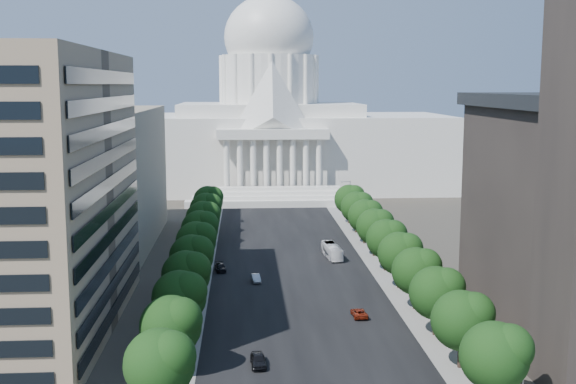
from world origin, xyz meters
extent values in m
cube|color=black|center=(0.00, 90.00, 0.00)|extent=(30.00, 260.00, 0.01)
cube|color=gray|center=(-19.00, 90.00, 0.00)|extent=(8.00, 260.00, 0.02)
cube|color=gray|center=(19.00, 90.00, 0.00)|extent=(8.00, 260.00, 0.02)
cube|color=white|center=(0.00, 185.00, 12.50)|extent=(120.00, 50.00, 25.00)
cube|color=white|center=(0.00, 185.00, 27.00)|extent=(60.00, 40.00, 4.00)
cube|color=white|center=(0.00, 158.00, 20.50)|extent=(34.00, 8.00, 3.00)
cylinder|color=white|center=(0.00, 185.00, 37.00)|extent=(32.00, 32.00, 16.00)
ellipsoid|color=white|center=(0.00, 185.00, 51.00)|extent=(30.00, 30.00, 27.60)
cube|color=gray|center=(-48.00, 100.00, 15.00)|extent=(38.00, 52.00, 30.00)
sphere|color=black|center=(-18.00, 12.00, 6.17)|extent=(7.60, 7.60, 7.60)
sphere|color=black|center=(-16.67, 11.24, 7.31)|extent=(5.32, 5.32, 5.32)
cylinder|color=#33261C|center=(-18.00, 24.00, 1.47)|extent=(0.56, 0.56, 2.94)
sphere|color=black|center=(-18.00, 24.00, 6.17)|extent=(7.60, 7.60, 7.60)
sphere|color=black|center=(-16.67, 23.24, 7.31)|extent=(5.32, 5.32, 5.32)
cylinder|color=#33261C|center=(-18.00, 36.00, 1.47)|extent=(0.56, 0.56, 2.94)
sphere|color=black|center=(-18.00, 36.00, 6.17)|extent=(7.60, 7.60, 7.60)
sphere|color=black|center=(-16.67, 35.24, 7.31)|extent=(5.32, 5.32, 5.32)
cylinder|color=#33261C|center=(-18.00, 48.00, 1.47)|extent=(0.56, 0.56, 2.94)
sphere|color=black|center=(-18.00, 48.00, 6.17)|extent=(7.60, 7.60, 7.60)
sphere|color=black|center=(-16.67, 47.24, 7.31)|extent=(5.32, 5.32, 5.32)
cylinder|color=#33261C|center=(-18.00, 60.00, 1.47)|extent=(0.56, 0.56, 2.94)
sphere|color=black|center=(-18.00, 60.00, 6.17)|extent=(7.60, 7.60, 7.60)
sphere|color=black|center=(-16.67, 59.24, 7.31)|extent=(5.32, 5.32, 5.32)
cylinder|color=#33261C|center=(-18.00, 72.00, 1.47)|extent=(0.56, 0.56, 2.94)
sphere|color=black|center=(-18.00, 72.00, 6.17)|extent=(7.60, 7.60, 7.60)
sphere|color=black|center=(-16.67, 71.24, 7.31)|extent=(5.32, 5.32, 5.32)
cylinder|color=#33261C|center=(-18.00, 84.00, 1.47)|extent=(0.56, 0.56, 2.94)
sphere|color=black|center=(-18.00, 84.00, 6.17)|extent=(7.60, 7.60, 7.60)
sphere|color=black|center=(-16.67, 83.24, 7.31)|extent=(5.32, 5.32, 5.32)
cylinder|color=#33261C|center=(-18.00, 96.00, 1.47)|extent=(0.56, 0.56, 2.94)
sphere|color=black|center=(-18.00, 96.00, 6.17)|extent=(7.60, 7.60, 7.60)
sphere|color=black|center=(-16.67, 95.24, 7.31)|extent=(5.32, 5.32, 5.32)
cylinder|color=#33261C|center=(-18.00, 108.00, 1.47)|extent=(0.56, 0.56, 2.94)
sphere|color=black|center=(-18.00, 108.00, 6.17)|extent=(7.60, 7.60, 7.60)
sphere|color=black|center=(-16.67, 107.24, 7.31)|extent=(5.32, 5.32, 5.32)
cylinder|color=#33261C|center=(-18.00, 120.00, 1.47)|extent=(0.56, 0.56, 2.94)
sphere|color=black|center=(-18.00, 120.00, 6.17)|extent=(7.60, 7.60, 7.60)
sphere|color=black|center=(-16.67, 119.24, 7.31)|extent=(5.32, 5.32, 5.32)
sphere|color=black|center=(18.00, 12.00, 6.17)|extent=(7.60, 7.60, 7.60)
sphere|color=black|center=(19.33, 11.24, 7.31)|extent=(5.32, 5.32, 5.32)
cylinder|color=#33261C|center=(18.00, 24.00, 1.47)|extent=(0.56, 0.56, 2.94)
sphere|color=black|center=(18.00, 24.00, 6.17)|extent=(7.60, 7.60, 7.60)
sphere|color=black|center=(19.33, 23.24, 7.31)|extent=(5.32, 5.32, 5.32)
cylinder|color=#33261C|center=(18.00, 36.00, 1.47)|extent=(0.56, 0.56, 2.94)
sphere|color=black|center=(18.00, 36.00, 6.17)|extent=(7.60, 7.60, 7.60)
sphere|color=black|center=(19.33, 35.24, 7.31)|extent=(5.32, 5.32, 5.32)
cylinder|color=#33261C|center=(18.00, 48.00, 1.47)|extent=(0.56, 0.56, 2.94)
sphere|color=black|center=(18.00, 48.00, 6.17)|extent=(7.60, 7.60, 7.60)
sphere|color=black|center=(19.33, 47.24, 7.31)|extent=(5.32, 5.32, 5.32)
cylinder|color=#33261C|center=(18.00, 60.00, 1.47)|extent=(0.56, 0.56, 2.94)
sphere|color=black|center=(18.00, 60.00, 6.17)|extent=(7.60, 7.60, 7.60)
sphere|color=black|center=(19.33, 59.24, 7.31)|extent=(5.32, 5.32, 5.32)
cylinder|color=#33261C|center=(18.00, 72.00, 1.47)|extent=(0.56, 0.56, 2.94)
sphere|color=black|center=(18.00, 72.00, 6.17)|extent=(7.60, 7.60, 7.60)
sphere|color=black|center=(19.33, 71.24, 7.31)|extent=(5.32, 5.32, 5.32)
cylinder|color=#33261C|center=(18.00, 84.00, 1.47)|extent=(0.56, 0.56, 2.94)
sphere|color=black|center=(18.00, 84.00, 6.17)|extent=(7.60, 7.60, 7.60)
sphere|color=black|center=(19.33, 83.24, 7.31)|extent=(5.32, 5.32, 5.32)
cylinder|color=#33261C|center=(18.00, 96.00, 1.47)|extent=(0.56, 0.56, 2.94)
sphere|color=black|center=(18.00, 96.00, 6.17)|extent=(7.60, 7.60, 7.60)
sphere|color=black|center=(19.33, 95.24, 7.31)|extent=(5.32, 5.32, 5.32)
cylinder|color=#33261C|center=(18.00, 108.00, 1.47)|extent=(0.56, 0.56, 2.94)
sphere|color=black|center=(18.00, 108.00, 6.17)|extent=(7.60, 7.60, 7.60)
sphere|color=black|center=(19.33, 107.24, 7.31)|extent=(5.32, 5.32, 5.32)
cylinder|color=#33261C|center=(18.00, 120.00, 1.47)|extent=(0.56, 0.56, 2.94)
sphere|color=black|center=(18.00, 120.00, 6.17)|extent=(7.60, 7.60, 7.60)
sphere|color=black|center=(19.33, 119.24, 7.31)|extent=(5.32, 5.32, 5.32)
cylinder|color=gray|center=(20.50, 10.00, 4.50)|extent=(0.18, 0.18, 9.00)
cylinder|color=gray|center=(19.30, 10.00, 8.80)|extent=(2.40, 0.14, 0.14)
sphere|color=gray|center=(18.20, 10.00, 8.70)|extent=(0.44, 0.44, 0.44)
cylinder|color=gray|center=(20.50, 35.00, 4.50)|extent=(0.18, 0.18, 9.00)
cylinder|color=gray|center=(19.30, 35.00, 8.80)|extent=(2.40, 0.14, 0.14)
sphere|color=gray|center=(18.20, 35.00, 8.70)|extent=(0.44, 0.44, 0.44)
cylinder|color=gray|center=(20.50, 60.00, 4.50)|extent=(0.18, 0.18, 9.00)
cylinder|color=gray|center=(19.30, 60.00, 8.80)|extent=(2.40, 0.14, 0.14)
sphere|color=gray|center=(18.20, 60.00, 8.70)|extent=(0.44, 0.44, 0.44)
cylinder|color=gray|center=(20.50, 85.00, 4.50)|extent=(0.18, 0.18, 9.00)
cylinder|color=gray|center=(19.30, 85.00, 8.80)|extent=(2.40, 0.14, 0.14)
sphere|color=gray|center=(18.20, 85.00, 8.70)|extent=(0.44, 0.44, 0.44)
cylinder|color=gray|center=(20.50, 110.00, 4.50)|extent=(0.18, 0.18, 9.00)
cylinder|color=gray|center=(19.30, 110.00, 8.80)|extent=(2.40, 0.14, 0.14)
sphere|color=gray|center=(18.20, 110.00, 8.70)|extent=(0.44, 0.44, 0.44)
cylinder|color=gray|center=(20.50, 135.00, 4.50)|extent=(0.18, 0.18, 9.00)
cylinder|color=gray|center=(19.30, 135.00, 8.80)|extent=(2.40, 0.14, 0.14)
sphere|color=gray|center=(18.20, 135.00, 8.70)|extent=(0.44, 0.44, 0.44)
imported|color=black|center=(-7.32, 25.95, 0.80)|extent=(2.16, 4.77, 1.59)
imported|color=#ACB0B4|center=(-6.91, 65.45, 0.68)|extent=(1.95, 4.26, 1.35)
imported|color=maroon|center=(8.54, 44.51, 0.63)|extent=(2.30, 4.65, 1.27)
imported|color=black|center=(-13.50, 73.47, 0.68)|extent=(2.49, 4.86, 1.35)
imported|color=white|center=(9.04, 82.77, 1.44)|extent=(3.45, 10.52, 2.88)
camera|label=1|loc=(-8.95, -61.06, 35.28)|focal=45.00mm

